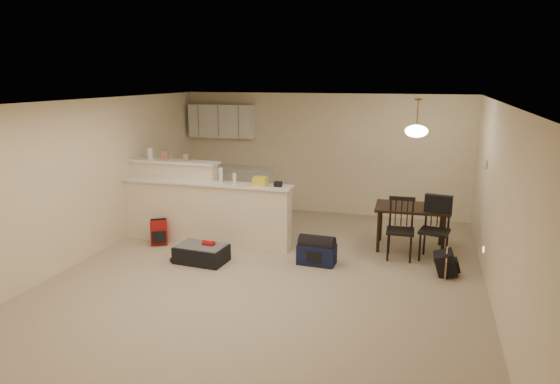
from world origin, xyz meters
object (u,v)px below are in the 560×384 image
at_px(pendant_lamp, 416,131).
at_px(red_backpack, 159,232).
at_px(black_daypack, 445,263).
at_px(suitcase, 202,254).
at_px(dining_chair_near, 400,229).
at_px(dining_chair_far, 435,230).
at_px(dining_table, 411,212).
at_px(navy_duffel, 317,254).

relative_size(pendant_lamp, red_backpack, 1.48).
distance_m(red_backpack, black_daypack, 4.71).
bearing_deg(pendant_lamp, suitcase, -153.00).
bearing_deg(dining_chair_near, dining_chair_far, 9.78).
xyz_separation_m(dining_table, navy_duffel, (-1.35, -1.14, -0.49)).
bearing_deg(suitcase, dining_chair_near, 23.50).
distance_m(suitcase, red_backpack, 1.21).
xyz_separation_m(dining_table, pendant_lamp, (0.00, 0.00, 1.35)).
xyz_separation_m(dining_chair_far, navy_duffel, (-1.72, -0.71, -0.34)).
bearing_deg(navy_duffel, dining_table, 42.65).
bearing_deg(dining_table, navy_duffel, -141.85).
height_order(dining_chair_near, black_daypack, dining_chair_near).
bearing_deg(dining_table, pendant_lamp, 87.86).
height_order(dining_chair_far, black_daypack, dining_chair_far).
distance_m(pendant_lamp, navy_duffel, 2.54).
height_order(dining_table, red_backpack, dining_table).
bearing_deg(suitcase, dining_table, 31.15).
height_order(pendant_lamp, red_backpack, pendant_lamp).
relative_size(dining_table, dining_chair_far, 1.21).
height_order(pendant_lamp, dining_chair_near, pendant_lamp).
distance_m(pendant_lamp, suitcase, 3.93).
bearing_deg(dining_chair_far, dining_chair_near, -157.38).
relative_size(dining_chair_far, red_backpack, 2.37).
height_order(dining_table, black_daypack, dining_table).
bearing_deg(dining_chair_near, red_backpack, -175.09).
bearing_deg(dining_table, dining_chair_far, -51.16).
xyz_separation_m(suitcase, red_backpack, (-1.07, 0.57, 0.08)).
bearing_deg(black_daypack, pendant_lamp, 28.14).
bearing_deg(pendant_lamp, dining_table, -90.00).
distance_m(dining_chair_near, dining_chair_far, 0.53).
distance_m(dining_chair_far, navy_duffel, 1.89).
relative_size(dining_table, red_backpack, 2.86).
bearing_deg(red_backpack, dining_chair_near, -22.41).
relative_size(dining_chair_far, navy_duffel, 1.73).
xyz_separation_m(pendant_lamp, black_daypack, (0.55, -1.01, -1.82)).
relative_size(navy_duffel, black_daypack, 1.53).
bearing_deg(dining_chair_far, suitcase, -150.68).
xyz_separation_m(navy_duffel, black_daypack, (1.90, 0.13, 0.01)).
bearing_deg(dining_chair_near, dining_table, 73.77).
bearing_deg(black_daypack, dining_chair_far, 16.33).
bearing_deg(navy_duffel, black_daypack, 6.42).
distance_m(pendant_lamp, dining_chair_near, 1.60).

